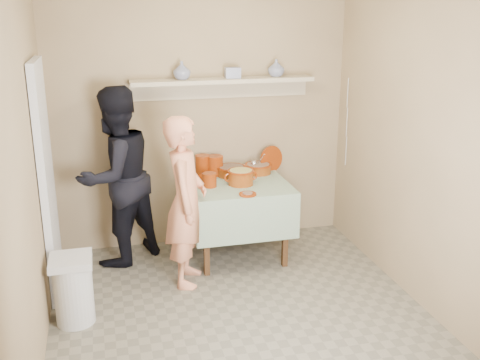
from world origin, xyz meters
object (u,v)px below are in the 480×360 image
object	(u,v)px
serving_table	(237,194)
trash_bin	(73,290)
person_helper	(116,177)
cazuela_rice	(241,176)
person_cook	(186,202)

from	to	relation	value
serving_table	trash_bin	distance (m)	1.83
person_helper	serving_table	distance (m)	1.16
cazuela_rice	person_cook	bearing A→B (deg)	-148.10
person_cook	serving_table	bearing A→B (deg)	-36.61
person_helper	trash_bin	distance (m)	1.28
serving_table	person_helper	bearing A→B (deg)	172.78
person_cook	cazuela_rice	bearing A→B (deg)	-43.19
serving_table	cazuela_rice	xyz separation A→B (m)	(0.02, -0.09, 0.20)
person_helper	cazuela_rice	size ratio (longest dim) A/B	5.18
person_cook	trash_bin	xyz separation A→B (m)	(-0.97, -0.47, -0.48)
person_cook	trash_bin	distance (m)	1.18
person_cook	person_helper	xyz separation A→B (m)	(-0.57, 0.59, 0.09)
serving_table	trash_bin	size ratio (longest dim) A/B	1.74
trash_bin	cazuela_rice	bearing A→B (deg)	28.23
person_helper	cazuela_rice	distance (m)	1.18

